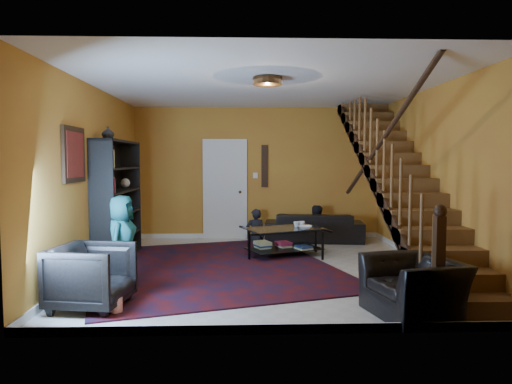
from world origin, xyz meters
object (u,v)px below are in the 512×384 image
at_px(armchair_left, 92,276).
at_px(sofa, 314,227).
at_px(armchair_right, 414,287).
at_px(bookshelf, 118,203).
at_px(coffee_table, 284,240).

bearing_deg(armchair_left, sofa, -28.25).
distance_m(armchair_left, armchair_right, 3.57).
bearing_deg(bookshelf, sofa, 25.55).
relative_size(sofa, armchair_left, 2.48).
xyz_separation_m(sofa, armchair_right, (0.35, -4.55, 0.02)).
xyz_separation_m(armchair_left, armchair_right, (3.55, -0.35, -0.06)).
xyz_separation_m(bookshelf, sofa, (3.56, 1.70, -0.67)).
relative_size(bookshelf, coffee_table, 1.35).
bearing_deg(coffee_table, armchair_right, -70.37).
bearing_deg(bookshelf, armchair_left, -81.91).
relative_size(sofa, armchair_right, 2.10).
relative_size(sofa, coffee_table, 1.35).
height_order(bookshelf, coffee_table, bookshelf).
height_order(sofa, armchair_right, armchair_right).
bearing_deg(coffee_table, sofa, 62.44).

